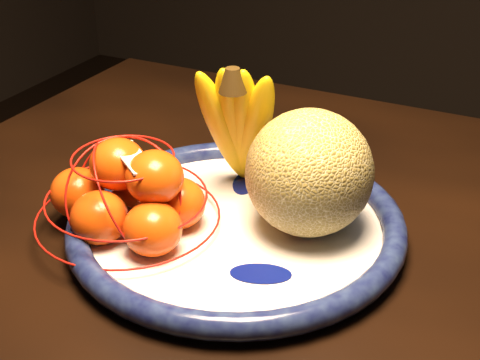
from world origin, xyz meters
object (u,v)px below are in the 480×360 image
at_px(cantaloupe, 309,173).
at_px(mandarin_bag, 130,196).
at_px(fruit_bowl, 236,224).
at_px(banana_bunch, 239,121).
at_px(dining_table, 418,303).

height_order(cantaloupe, mandarin_bag, cantaloupe).
distance_m(fruit_bowl, mandarin_bag, 0.13).
height_order(banana_bunch, mandarin_bag, banana_bunch).
bearing_deg(fruit_bowl, cantaloupe, 20.92).
distance_m(dining_table, banana_bunch, 0.31).
bearing_deg(mandarin_bag, fruit_bowl, 27.68).
height_order(fruit_bowl, banana_bunch, banana_bunch).
xyz_separation_m(dining_table, cantaloupe, (-0.14, -0.03, 0.16)).
bearing_deg(cantaloupe, dining_table, 14.18).
distance_m(cantaloupe, banana_bunch, 0.12).
distance_m(banana_bunch, mandarin_bag, 0.16).
xyz_separation_m(dining_table, banana_bunch, (-0.25, 0.01, 0.19)).
height_order(dining_table, fruit_bowl, fruit_bowl).
bearing_deg(fruit_bowl, mandarin_bag, -152.32).
bearing_deg(dining_table, banana_bunch, 177.90).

